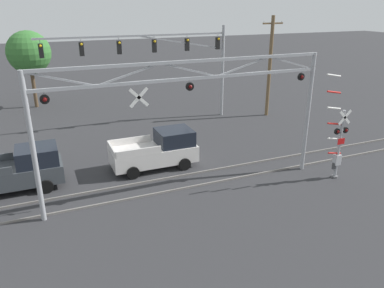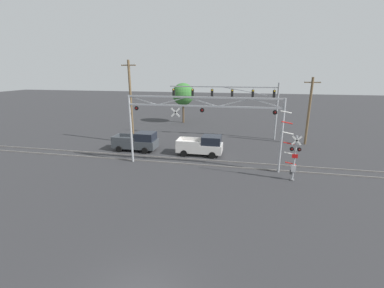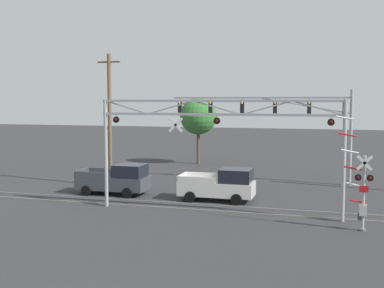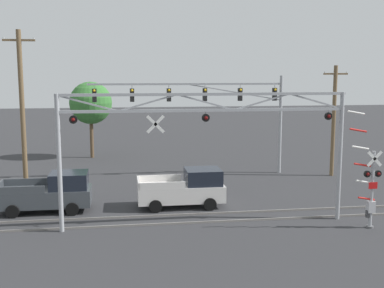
{
  "view_description": "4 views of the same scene",
  "coord_description": "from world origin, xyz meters",
  "px_view_note": "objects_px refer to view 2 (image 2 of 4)",
  "views": [
    {
      "loc": [
        -6.43,
        -0.24,
        8.88
      ],
      "look_at": [
        -0.42,
        14.04,
        3.03
      ],
      "focal_mm": 35.0,
      "sensor_mm": 36.0,
      "label": 1
    },
    {
      "loc": [
        3.67,
        -7.07,
        8.68
      ],
      "look_at": [
        -0.74,
        14.46,
        2.4
      ],
      "focal_mm": 24.0,
      "sensor_mm": 36.0,
      "label": 2
    },
    {
      "loc": [
        6.1,
        -11.2,
        6.49
      ],
      "look_at": [
        -1.55,
        15.6,
        3.94
      ],
      "focal_mm": 45.0,
      "sensor_mm": 36.0,
      "label": 3
    },
    {
      "loc": [
        -4.01,
        -7.33,
        7.43
      ],
      "look_at": [
        -0.62,
        15.66,
        4.01
      ],
      "focal_mm": 45.0,
      "sensor_mm": 36.0,
      "label": 4
    }
  ],
  "objects_px": {
    "crossing_signal_mast": "(293,157)",
    "background_tree_beyond_span": "(183,94)",
    "utility_pole_left": "(131,102)",
    "pickup_truck_following": "(138,142)",
    "traffic_signal_span": "(242,98)",
    "crossing_gantry": "(202,117)",
    "pickup_truck_lead": "(202,146)",
    "utility_pole_right": "(309,111)"
  },
  "relations": [
    {
      "from": "crossing_signal_mast",
      "to": "background_tree_beyond_span",
      "type": "height_order",
      "value": "background_tree_beyond_span"
    },
    {
      "from": "utility_pole_left",
      "to": "pickup_truck_following",
      "type": "bearing_deg",
      "value": -57.02
    },
    {
      "from": "traffic_signal_span",
      "to": "background_tree_beyond_span",
      "type": "height_order",
      "value": "traffic_signal_span"
    },
    {
      "from": "crossing_gantry",
      "to": "pickup_truck_following",
      "type": "relative_size",
      "value": 2.88
    },
    {
      "from": "pickup_truck_lead",
      "to": "crossing_gantry",
      "type": "bearing_deg",
      "value": -81.98
    },
    {
      "from": "crossing_signal_mast",
      "to": "pickup_truck_lead",
      "type": "relative_size",
      "value": 1.19
    },
    {
      "from": "crossing_signal_mast",
      "to": "pickup_truck_lead",
      "type": "height_order",
      "value": "crossing_signal_mast"
    },
    {
      "from": "traffic_signal_span",
      "to": "background_tree_beyond_span",
      "type": "distance_m",
      "value": 13.26
    },
    {
      "from": "traffic_signal_span",
      "to": "pickup_truck_lead",
      "type": "height_order",
      "value": "traffic_signal_span"
    },
    {
      "from": "utility_pole_right",
      "to": "background_tree_beyond_span",
      "type": "height_order",
      "value": "utility_pole_right"
    },
    {
      "from": "crossing_gantry",
      "to": "utility_pole_left",
      "type": "relative_size",
      "value": 1.42
    },
    {
      "from": "utility_pole_right",
      "to": "crossing_gantry",
      "type": "bearing_deg",
      "value": -137.92
    },
    {
      "from": "pickup_truck_following",
      "to": "utility_pole_right",
      "type": "xyz_separation_m",
      "value": [
        19.08,
        6.52,
        3.13
      ]
    },
    {
      "from": "crossing_gantry",
      "to": "utility_pole_left",
      "type": "xyz_separation_m",
      "value": [
        -9.67,
        6.38,
        0.36
      ]
    },
    {
      "from": "traffic_signal_span",
      "to": "utility_pole_right",
      "type": "bearing_deg",
      "value": -11.02
    },
    {
      "from": "pickup_truck_lead",
      "to": "background_tree_beyond_span",
      "type": "height_order",
      "value": "background_tree_beyond_span"
    },
    {
      "from": "pickup_truck_lead",
      "to": "pickup_truck_following",
      "type": "xyz_separation_m",
      "value": [
        -7.38,
        0.11,
        0.0
      ]
    },
    {
      "from": "utility_pole_right",
      "to": "background_tree_beyond_span",
      "type": "relative_size",
      "value": 1.19
    },
    {
      "from": "pickup_truck_following",
      "to": "background_tree_beyond_span",
      "type": "relative_size",
      "value": 0.72
    },
    {
      "from": "crossing_signal_mast",
      "to": "utility_pole_left",
      "type": "height_order",
      "value": "utility_pole_left"
    },
    {
      "from": "traffic_signal_span",
      "to": "utility_pole_left",
      "type": "xyz_separation_m",
      "value": [
        -12.94,
        -5.28,
        -0.22
      ]
    },
    {
      "from": "utility_pole_right",
      "to": "background_tree_beyond_span",
      "type": "distance_m",
      "value": 20.64
    },
    {
      "from": "crossing_gantry",
      "to": "crossing_signal_mast",
      "type": "distance_m",
      "value": 8.39
    },
    {
      "from": "pickup_truck_lead",
      "to": "utility_pole_left",
      "type": "bearing_deg",
      "value": 162.52
    },
    {
      "from": "crossing_gantry",
      "to": "utility_pole_left",
      "type": "distance_m",
      "value": 11.6
    },
    {
      "from": "pickup_truck_following",
      "to": "utility_pole_right",
      "type": "relative_size",
      "value": 0.61
    },
    {
      "from": "crossing_gantry",
      "to": "crossing_signal_mast",
      "type": "xyz_separation_m",
      "value": [
        7.75,
        -1.62,
        -2.77
      ]
    },
    {
      "from": "utility_pole_right",
      "to": "traffic_signal_span",
      "type": "bearing_deg",
      "value": 168.98
    },
    {
      "from": "traffic_signal_span",
      "to": "utility_pole_right",
      "type": "xyz_separation_m",
      "value": [
        7.94,
        -1.55,
        -1.17
      ]
    },
    {
      "from": "crossing_signal_mast",
      "to": "pickup_truck_following",
      "type": "xyz_separation_m",
      "value": [
        -15.62,
        5.23,
        -0.95
      ]
    },
    {
      "from": "pickup_truck_lead",
      "to": "traffic_signal_span",
      "type": "bearing_deg",
      "value": 65.32
    },
    {
      "from": "crossing_gantry",
      "to": "pickup_truck_lead",
      "type": "height_order",
      "value": "crossing_gantry"
    },
    {
      "from": "crossing_signal_mast",
      "to": "pickup_truck_following",
      "type": "bearing_deg",
      "value": 161.5
    },
    {
      "from": "crossing_gantry",
      "to": "traffic_signal_span",
      "type": "height_order",
      "value": "traffic_signal_span"
    },
    {
      "from": "pickup_truck_following",
      "to": "background_tree_beyond_span",
      "type": "xyz_separation_m",
      "value": [
        1.24,
        16.88,
        3.83
      ]
    },
    {
      "from": "pickup_truck_following",
      "to": "utility_pole_right",
      "type": "bearing_deg",
      "value": 18.86
    },
    {
      "from": "crossing_gantry",
      "to": "traffic_signal_span",
      "type": "xyz_separation_m",
      "value": [
        3.26,
        11.67,
        0.58
      ]
    },
    {
      "from": "crossing_gantry",
      "to": "utility_pole_right",
      "type": "height_order",
      "value": "utility_pole_right"
    },
    {
      "from": "traffic_signal_span",
      "to": "pickup_truck_following",
      "type": "height_order",
      "value": "traffic_signal_span"
    },
    {
      "from": "traffic_signal_span",
      "to": "background_tree_beyond_span",
      "type": "relative_size",
      "value": 2.11
    },
    {
      "from": "utility_pole_right",
      "to": "pickup_truck_lead",
      "type": "bearing_deg",
      "value": -150.47
    },
    {
      "from": "crossing_gantry",
      "to": "pickup_truck_following",
      "type": "xyz_separation_m",
      "value": [
        -7.87,
        3.6,
        -3.72
      ]
    }
  ]
}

